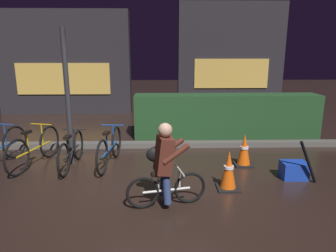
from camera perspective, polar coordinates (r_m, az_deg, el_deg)
The scene contains 14 objects.
ground_plane at distance 5.19m, azimuth -2.08°, elevation -11.30°, with size 40.00×40.00×0.00m, color black.
sidewalk_curb at distance 7.23m, azimuth -1.91°, elevation -3.48°, with size 12.00×0.24×0.12m, color #56544F.
hedge_row at distance 8.16m, azimuth 10.86°, elevation 1.91°, with size 4.80×0.70×1.12m, color #214723.
storefront_left at distance 11.73m, azimuth -18.87°, elevation 11.09°, with size 4.70×0.54×3.63m.
storefront_right at distance 12.21m, azimuth 11.64°, elevation 12.50°, with size 4.02×0.54×4.01m.
street_post at distance 6.24m, azimuth -18.30°, elevation 4.97°, with size 0.10×0.10×2.64m, color #2D2D33.
parked_bike_left_mid at distance 6.53m, azimuth -23.77°, elevation -3.84°, with size 0.51×1.68×0.79m.
parked_bike_center_left at distance 6.19m, azimuth -17.67°, elevation -4.53°, with size 0.46×1.55×0.71m.
parked_bike_center_right at distance 6.12m, azimuth -10.87°, elevation -4.13°, with size 0.46×1.65×0.76m.
traffic_cone_near at distance 5.09m, azimuth 11.30°, elevation -8.18°, with size 0.36×0.36×0.66m.
traffic_cone_far at distance 6.19m, azimuth 14.11°, elevation -4.43°, with size 0.36×0.36×0.64m.
blue_crate at distance 5.90m, azimuth 22.52°, elevation -7.66°, with size 0.44×0.32×0.30m, color #193DB7.
cyclist at distance 4.37m, azimuth -0.68°, elevation -7.27°, with size 1.17×0.50×1.25m.
closed_umbrella at distance 5.66m, azimuth 24.83°, elevation -6.20°, with size 0.05×0.05×0.85m, color black.
Camera 1 is at (0.07, -4.71, 2.19)m, focal length 32.49 mm.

